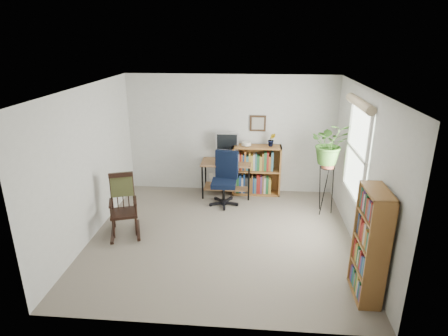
# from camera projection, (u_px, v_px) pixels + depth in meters

# --- Properties ---
(floor) EXTENTS (4.20, 4.00, 0.00)m
(floor) POSITION_uv_depth(u_px,v_px,m) (222.00, 237.00, 6.12)
(floor) COLOR gray
(floor) RESTS_ON ground
(ceiling) EXTENTS (4.20, 4.00, 0.00)m
(ceiling) POSITION_uv_depth(u_px,v_px,m) (222.00, 88.00, 5.31)
(ceiling) COLOR silver
(ceiling) RESTS_ON ground
(wall_back) EXTENTS (4.20, 0.00, 2.40)m
(wall_back) POSITION_uv_depth(u_px,v_px,m) (231.00, 135.00, 7.59)
(wall_back) COLOR silver
(wall_back) RESTS_ON ground
(wall_front) EXTENTS (4.20, 0.00, 2.40)m
(wall_front) POSITION_uv_depth(u_px,v_px,m) (204.00, 233.00, 3.83)
(wall_front) COLOR silver
(wall_front) RESTS_ON ground
(wall_left) EXTENTS (0.00, 4.00, 2.40)m
(wall_left) POSITION_uv_depth(u_px,v_px,m) (89.00, 164.00, 5.88)
(wall_left) COLOR silver
(wall_left) RESTS_ON ground
(wall_right) EXTENTS (0.00, 4.00, 2.40)m
(wall_right) POSITION_uv_depth(u_px,v_px,m) (363.00, 172.00, 5.54)
(wall_right) COLOR silver
(wall_right) RESTS_ON ground
(window) EXTENTS (0.12, 1.20, 1.50)m
(window) POSITION_uv_depth(u_px,v_px,m) (356.00, 153.00, 5.76)
(window) COLOR white
(window) RESTS_ON wall_right
(desk) EXTENTS (1.00, 0.55, 0.72)m
(desk) POSITION_uv_depth(u_px,v_px,m) (226.00, 178.00, 7.59)
(desk) COLOR olive
(desk) RESTS_ON floor
(monitor) EXTENTS (0.46, 0.16, 0.56)m
(monitor) POSITION_uv_depth(u_px,v_px,m) (227.00, 146.00, 7.51)
(monitor) COLOR silver
(monitor) RESTS_ON desk
(keyboard) EXTENTS (0.40, 0.15, 0.02)m
(keyboard) POSITION_uv_depth(u_px,v_px,m) (226.00, 163.00, 7.36)
(keyboard) COLOR black
(keyboard) RESTS_ON desk
(office_chair) EXTENTS (0.68, 0.68, 1.05)m
(office_chair) POSITION_uv_depth(u_px,v_px,m) (224.00, 179.00, 7.09)
(office_chair) COLOR black
(office_chair) RESTS_ON floor
(rocking_chair) EXTENTS (0.79, 1.01, 1.02)m
(rocking_chair) POSITION_uv_depth(u_px,v_px,m) (123.00, 205.00, 6.05)
(rocking_chair) COLOR black
(rocking_chair) RESTS_ON floor
(low_bookshelf) EXTENTS (0.97, 0.32, 1.02)m
(low_bookshelf) POSITION_uv_depth(u_px,v_px,m) (256.00, 170.00, 7.61)
(low_bookshelf) COLOR #9B6532
(low_bookshelf) RESTS_ON floor
(tall_bookshelf) EXTENTS (0.27, 0.63, 1.44)m
(tall_bookshelf) POSITION_uv_depth(u_px,v_px,m) (370.00, 245.00, 4.52)
(tall_bookshelf) COLOR #9B6532
(tall_bookshelf) RESTS_ON floor
(plant_stand) EXTENTS (0.37, 0.37, 1.03)m
(plant_stand) POSITION_uv_depth(u_px,v_px,m) (326.00, 187.00, 6.78)
(plant_stand) COLOR black
(plant_stand) RESTS_ON floor
(spider_plant) EXTENTS (1.69, 1.88, 1.46)m
(spider_plant) POSITION_uv_depth(u_px,v_px,m) (332.00, 123.00, 6.39)
(spider_plant) COLOR #3C6D26
(spider_plant) RESTS_ON plant_stand
(potted_plant_small) EXTENTS (0.13, 0.24, 0.11)m
(potted_plant_small) POSITION_uv_depth(u_px,v_px,m) (271.00, 144.00, 7.40)
(potted_plant_small) COLOR #3C6D26
(potted_plant_small) RESTS_ON low_bookshelf
(framed_picture) EXTENTS (0.32, 0.04, 0.32)m
(framed_picture) POSITION_uv_depth(u_px,v_px,m) (258.00, 123.00, 7.43)
(framed_picture) COLOR black
(framed_picture) RESTS_ON wall_back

